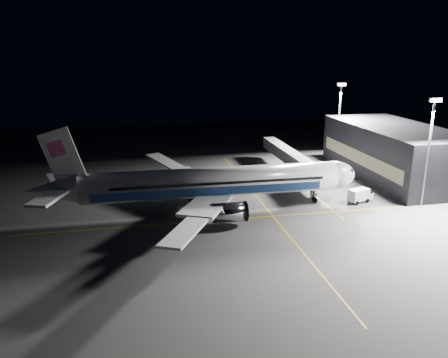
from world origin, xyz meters
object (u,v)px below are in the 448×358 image
Objects in this scene: floodlight_mast_south at (429,143)px; baggage_tug at (213,187)px; airliner at (207,183)px; jet_bridge at (292,158)px; floodlight_mast_north at (339,115)px; service_truck at (360,195)px; safety_cone_b at (218,200)px; safety_cone_c at (185,193)px; safety_cone_a at (187,202)px.

floodlight_mast_south reaches higher than baggage_tug.
jet_bridge is at bearing 38.04° from airliner.
floodlight_mast_south is at bearing -53.21° from jet_bridge.
airliner is at bearing -141.96° from jet_bridge.
airliner is 2.97× the size of floodlight_mast_north.
floodlight_mast_north is 37.10m from service_truck.
airliner is 20.90× the size of baggage_tug.
baggage_tug is at bearing -150.62° from floodlight_mast_north.
airliner is at bearing 171.67° from floodlight_mast_south.
service_truck is at bearing -11.92° from safety_cone_b.
floodlight_mast_north is at bearing 24.07° from baggage_tug.
floodlight_mast_south is at bearing -14.66° from safety_cone_b.
airliner is at bearing -142.09° from floodlight_mast_north.
safety_cone_c is at bearing 140.81° from service_truck.
airliner is 94.74× the size of safety_cone_b.
baggage_tug reaches higher than safety_cone_b.
floodlight_mast_north reaches higher than safety_cone_a.
safety_cone_a is (-3.40, 4.00, -4.86)m from airliner.
jet_bridge is at bearing -142.26° from floodlight_mast_north.
floodlight_mast_north is 45.35m from baggage_tug.
floodlight_mast_south reaches higher than jet_bridge.
jet_bridge is 5.99× the size of service_truck.
floodlight_mast_south is 47.16m from safety_cone_a.
service_truck is (-10.70, 4.19, -10.90)m from floodlight_mast_south.
service_truck is 8.85× the size of safety_cone_b.
safety_cone_c is (-33.48, 11.56, -1.18)m from service_truck.
safety_cone_b reaches higher than safety_cone_c.
safety_cone_a is (-33.78, 5.83, -1.17)m from service_truck.
airliner is at bearing -49.61° from safety_cone_a.
floodlight_mast_south reaches higher than safety_cone_a.
safety_cone_b is 8.22m from safety_cone_c.
floodlight_mast_north is at bearing 36.16° from safety_cone_b.
baggage_tug is (-38.23, -21.53, -11.45)m from floodlight_mast_north.
safety_cone_b is at bearing 0.00° from safety_cone_a.
safety_cone_a is 1.04× the size of safety_cone_c.
safety_cone_a is at bearing -147.82° from floodlight_mast_north.
jet_bridge reaches higher than service_truck.
baggage_tug is at bearing 89.51° from safety_cone_b.
airliner is 29.31m from jet_bridge.
airliner reaches higher than baggage_tug.
jet_bridge is 21.41m from service_truck.
floodlight_mast_north reaches higher than safety_cone_b.
jet_bridge is 25.05m from safety_cone_b.
safety_cone_a is at bearing -93.00° from safety_cone_c.
service_truck is 30.16m from baggage_tug.
jet_bridge reaches higher than baggage_tug.
service_truck is 9.52× the size of safety_cone_a.
service_truck is (-10.70, -33.81, -10.90)m from floodlight_mast_north.
baggage_tug is at bearing 6.96° from safety_cone_c.
floodlight_mast_south is (0.00, -38.00, 0.00)m from floodlight_mast_north.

